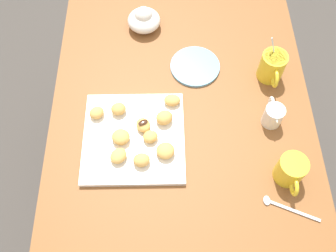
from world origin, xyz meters
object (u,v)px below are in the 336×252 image
Objects in this scene: saucer_sky_left at (195,66)px; beignet_2 at (119,109)px; beignet_8 at (121,137)px; beignet_9 at (142,160)px; dining_table at (181,140)px; cream_pitcher_white at (273,115)px; beignet_5 at (150,137)px; pastry_plate_square at (134,138)px; beignet_0 at (143,125)px; beignet_6 at (172,100)px; coffee_mug_yellow_right at (291,170)px; ice_cream_bowl at (144,19)px; beignet_1 at (97,113)px; beignet_3 at (165,151)px; beignet_7 at (164,116)px; coffee_mug_yellow_left at (272,66)px; beignet_4 at (118,156)px.

saucer_sky_left is 0.31m from beignet_2.
beignet_8 and beignet_9 have the same top height.
dining_table is 0.32m from cream_pitcher_white.
beignet_2 is 0.14m from beignet_5.
pastry_plate_square is 6.22× the size of beignet_9.
beignet_0 is 0.10m from beignet_2.
beignet_5 is 0.89× the size of beignet_6.
coffee_mug_yellow_right reaches higher than beignet_0.
coffee_mug_yellow_right reaches higher than beignet_5.
ice_cream_bowl is at bearing 176.85° from pastry_plate_square.
beignet_3 reaches higher than beignet_1.
beignet_7 is (-0.06, 0.09, 0.03)m from pastry_plate_square.
ice_cream_bowl is (-0.23, -0.42, -0.02)m from coffee_mug_yellow_left.
beignet_8 reaches higher than saucer_sky_left.
beignet_4 is at bearing -56.55° from beignet_5.
ice_cream_bowl is (-0.46, 0.03, 0.03)m from pastry_plate_square.
beignet_6 is (-0.13, 0.07, -0.00)m from beignet_5.
ice_cream_bowl is 0.53m from beignet_4.
beignet_7 is at bearing 78.04° from beignet_2.
dining_table is at bearing 101.04° from beignet_0.
coffee_mug_yellow_right and ice_cream_bowl have the same top height.
dining_table is 0.45m from ice_cream_bowl.
saucer_sky_left is 0.17m from beignet_6.
beignet_3 is at bearing 57.74° from beignet_1.
saucer_sky_left is (-0.04, -0.24, -0.05)m from coffee_mug_yellow_left.
cream_pitcher_white is 0.48m from beignet_4.
beignet_5 is (0.28, -0.15, 0.03)m from saucer_sky_left.
beignet_2 is at bearing -11.21° from ice_cream_bowl.
pastry_plate_square is at bearing -44.23° from beignet_0.
beignet_6 is (-0.04, 0.23, -0.00)m from beignet_1.
pastry_plate_square is 0.46m from ice_cream_bowl.
beignet_5 is at bearing -27.80° from beignet_6.
cream_pitcher_white is 0.35m from beignet_3.
saucer_sky_left is 0.29m from beignet_0.
pastry_plate_square is at bearing 149.81° from beignet_4.
beignet_7 is at bearing -26.68° from saucer_sky_left.
pastry_plate_square is 2.01× the size of coffee_mug_yellow_left.
beignet_7 is 0.16m from beignet_9.
beignet_6 is at bearing 134.98° from pastry_plate_square.
beignet_8 is (0.13, -0.15, 0.00)m from beignet_6.
beignet_9 is (0.20, -0.09, 0.00)m from beignet_6.
dining_table is 10.50× the size of cream_pitcher_white.
beignet_2 is (0.14, -0.49, -0.02)m from coffee_mug_yellow_left.
beignet_2 is 0.91× the size of beignet_6.
cream_pitcher_white is at bearing 99.70° from beignet_5.
beignet_2 is at bearing -151.27° from pastry_plate_square.
coffee_mug_yellow_left is at bearing 173.48° from cream_pitcher_white.
beignet_2 is 0.16m from beignet_4.
coffee_mug_yellow_right is at bearing 76.22° from beignet_8.
beignet_9 is at bearing 0.12° from ice_cream_bowl.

